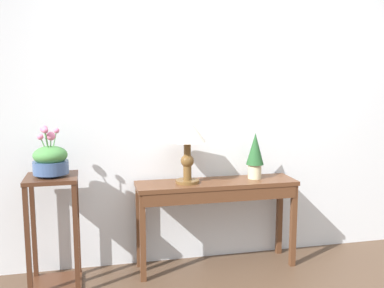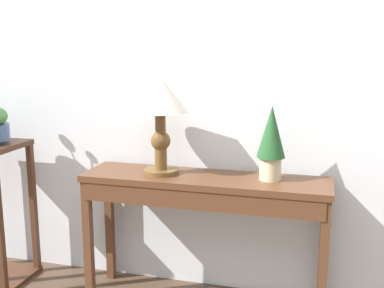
% 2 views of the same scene
% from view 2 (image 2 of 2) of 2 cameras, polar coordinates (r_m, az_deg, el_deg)
% --- Properties ---
extents(back_wall_with_art, '(9.00, 0.10, 2.80)m').
position_cam_2_polar(back_wall_with_art, '(2.73, 5.84, 10.73)').
color(back_wall_with_art, silver).
rests_on(back_wall_with_art, ground).
extents(console_table, '(1.34, 0.35, 0.75)m').
position_cam_2_polar(console_table, '(2.60, 1.40, -6.37)').
color(console_table, '#56331E').
rests_on(console_table, ground).
extents(table_lamp, '(0.30, 0.30, 0.54)m').
position_cam_2_polar(table_lamp, '(2.58, -3.82, 4.92)').
color(table_lamp, brown).
rests_on(table_lamp, console_table).
extents(potted_plant_on_console, '(0.15, 0.15, 0.39)m').
position_cam_2_polar(potted_plant_on_console, '(2.51, 9.42, 0.53)').
color(potted_plant_on_console, beige).
rests_on(potted_plant_on_console, console_table).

